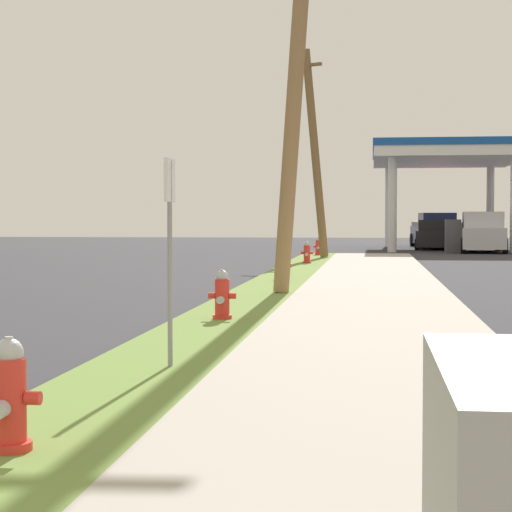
% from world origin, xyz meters
% --- Properties ---
extents(fire_hydrant_nearest, '(0.42, 0.38, 0.74)m').
position_xyz_m(fire_hydrant_nearest, '(0.65, 4.56, 0.45)').
color(fire_hydrant_nearest, red).
rests_on(fire_hydrant_nearest, grass_verge).
extents(fire_hydrant_second, '(0.42, 0.38, 0.74)m').
position_xyz_m(fire_hydrant_second, '(0.74, 12.66, 0.45)').
color(fire_hydrant_second, red).
rests_on(fire_hydrant_second, grass_verge).
extents(fire_hydrant_third, '(0.42, 0.37, 0.74)m').
position_xyz_m(fire_hydrant_third, '(0.79, 21.85, 0.45)').
color(fire_hydrant_third, red).
rests_on(fire_hydrant_third, grass_verge).
extents(fire_hydrant_fourth, '(0.42, 0.37, 0.74)m').
position_xyz_m(fire_hydrant_fourth, '(0.78, 30.58, 0.45)').
color(fire_hydrant_fourth, red).
rests_on(fire_hydrant_fourth, grass_verge).
extents(fire_hydrant_fifth, '(0.42, 0.38, 0.74)m').
position_xyz_m(fire_hydrant_fifth, '(0.73, 38.07, 0.45)').
color(fire_hydrant_fifth, red).
rests_on(fire_hydrant_fifth, grass_verge).
extents(utility_pole_midground, '(1.57, 0.39, 10.46)m').
position_xyz_m(utility_pole_midground, '(1.49, 17.78, 5.43)').
color(utility_pole_midground, '#937047').
rests_on(utility_pole_midground, grass_verge).
extents(utility_pole_background, '(1.64, 0.95, 8.18)m').
position_xyz_m(utility_pole_background, '(0.74, 35.56, 4.29)').
color(utility_pole_background, brown).
rests_on(utility_pole_background, grass_verge).
extents(street_sign_post, '(0.05, 0.36, 2.12)m').
position_xyz_m(street_sign_post, '(0.93, 8.13, 1.63)').
color(street_sign_post, gray).
rests_on(street_sign_post, grass_verge).
extents(car_black_by_near_pump, '(2.23, 4.62, 1.57)m').
position_xyz_m(car_black_by_near_pump, '(6.27, 49.34, 0.72)').
color(car_black_by_near_pump, black).
rests_on(car_black_by_near_pump, ground).
extents(truck_red_at_forecourt, '(2.12, 5.40, 1.97)m').
position_xyz_m(truck_red_at_forecourt, '(6.75, 55.96, 0.91)').
color(truck_red_at_forecourt, red).
rests_on(truck_red_at_forecourt, ground).
extents(truck_navy_on_apron, '(2.59, 5.57, 1.97)m').
position_xyz_m(truck_navy_on_apron, '(6.53, 53.22, 0.91)').
color(truck_navy_on_apron, navy).
rests_on(truck_navy_on_apron, ground).
extents(truck_silver_at_far_bay, '(2.40, 5.50, 1.97)m').
position_xyz_m(truck_silver_at_far_bay, '(8.28, 45.30, 0.91)').
color(truck_silver_at_far_bay, '#BCBCC1').
rests_on(truck_silver_at_far_bay, ground).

